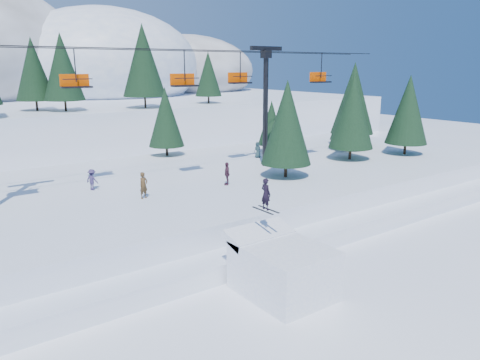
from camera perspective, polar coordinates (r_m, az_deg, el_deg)
ground at (r=21.85m, az=6.28°, el=-17.08°), size 160.00×160.00×0.00m
mid_shelf at (r=35.63m, az=-13.50°, el=-2.81°), size 70.00×22.00×2.50m
berm at (r=27.37m, az=-5.14°, el=-9.14°), size 70.00×6.00×1.10m
jump_kicker at (r=23.86m, az=5.13°, el=-10.55°), size 3.73×5.08×5.66m
chairlift at (r=35.00m, az=-11.62°, el=10.45°), size 46.00×3.21×10.28m
conifer_stand at (r=37.50m, az=-6.29°, el=7.00°), size 61.57×17.64×9.10m
distant_skiers at (r=32.02m, az=-19.29°, el=-1.21°), size 32.37×8.34×1.79m
banner_near at (r=27.39m, az=6.22°, el=-9.17°), size 2.86×0.22×0.90m
banner_far at (r=32.01m, az=13.52°, el=-6.04°), size 2.67×1.07×0.90m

